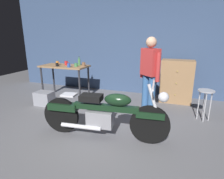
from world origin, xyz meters
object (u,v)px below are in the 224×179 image
Objects in this scene: person_standing at (150,73)px; shop_stool at (206,97)px; storage_bin at (44,98)px; mug_blue_enamel at (69,65)px; bottle at (79,62)px; mug_green_speckled at (76,65)px; mug_red_diner at (66,63)px; motorcycle at (104,113)px; mug_orange_travel at (57,63)px; wooden_dresser at (176,81)px; mug_black_matte at (57,65)px; mug_brown_stoneware at (84,64)px.

person_standing is 1.21m from shop_stool.
person_standing is 3.80× the size of storage_bin.
bottle is (0.09, 0.39, 0.04)m from mug_blue_enamel.
bottle reaches higher than storage_bin.
person_standing is 13.71× the size of mug_green_speckled.
mug_green_speckled is (0.39, -0.14, -0.01)m from mug_red_diner.
motorcycle is 2.24m from storage_bin.
mug_red_diner is 0.26m from mug_orange_travel.
wooden_dresser is at bearing 58.99° from motorcycle.
mug_orange_travel is 1.01× the size of mug_blue_enamel.
person_standing is 2.67m from mug_orange_travel.
wooden_dresser is 3.26m from mug_orange_travel.
mug_orange_travel is (-2.63, 0.46, 0.03)m from person_standing.
mug_red_diner is 0.41m from mug_green_speckled.
mug_green_speckled is 1.13× the size of mug_blue_enamel.
motorcycle is 2.44m from bottle.
motorcycle is 2.14m from shop_stool.
mug_orange_travel is at bearing 134.61° from motorcycle.
mug_black_matte is 0.71m from mug_brown_stoneware.
shop_stool is at bearing -5.80° from mug_green_speckled.
wooden_dresser is at bearing 13.49° from mug_brown_stoneware.
mug_blue_enamel reaches higher than mug_green_speckled.
person_standing reaches higher than mug_orange_travel.
shop_stool is 5.25× the size of mug_green_speckled.
mug_green_speckled is (-1.99, 0.38, 0.02)m from person_standing.
mug_blue_enamel is at bearing -5.59° from mug_black_matte.
bottle is (-0.19, 0.11, 0.04)m from mug_brown_stoneware.
shop_stool is at bearing -7.35° from mug_red_diner.
bottle is (-3.15, 0.53, 0.50)m from shop_stool.
mug_green_speckled is at bearing -149.10° from mug_brown_stoneware.
mug_red_diner is at bearing 12.75° from mug_orange_travel.
mug_brown_stoneware is (-2.95, 0.42, 0.46)m from shop_stool.
mug_orange_travel reaches higher than mug_green_speckled.
motorcycle is 21.11× the size of mug_black_matte.
bottle is at bearing 37.15° from mug_black_matte.
storage_bin is 3.62× the size of mug_red_diner.
mug_black_matte is (-1.94, 1.51, 0.50)m from motorcycle.
mug_red_diner reaches higher than storage_bin.
person_standing reaches higher than mug_black_matte.
mug_orange_travel is at bearing -178.39° from mug_brown_stoneware.
wooden_dresser is at bearing 14.79° from mug_green_speckled.
motorcycle is at bearing -53.78° from mug_brown_stoneware.
person_standing is 2.11m from mug_blue_enamel.
storage_bin is at bearing -120.28° from bottle.
shop_stool is 5.86× the size of mug_orange_travel.
mug_red_diner is (-2.93, -0.53, 0.41)m from wooden_dresser.
mug_brown_stoneware reaches higher than storage_bin.
storage_bin is at bearing -101.15° from mug_red_diner.
mug_brown_stoneware is (-1.28, 1.75, 0.51)m from motorcycle.
mug_red_diner reaches higher than mug_orange_travel.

